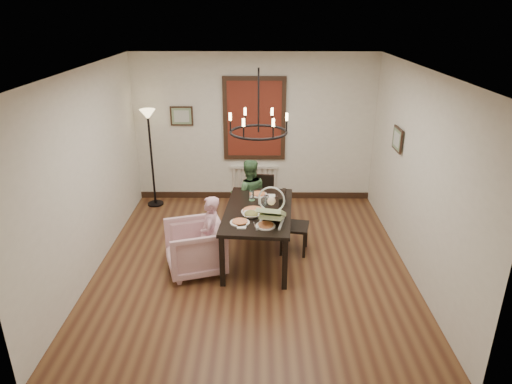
{
  "coord_description": "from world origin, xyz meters",
  "views": [
    {
      "loc": [
        0.11,
        -5.87,
        3.52
      ],
      "look_at": [
        0.05,
        0.21,
        1.05
      ],
      "focal_mm": 32.0,
      "sensor_mm": 36.0,
      "label": 1
    }
  ],
  "objects_px": {
    "dining_table": "(258,215)",
    "armchair": "(195,248)",
    "baby_bouncer": "(272,211)",
    "chair_right": "(294,223)",
    "elderly_woman": "(211,242)",
    "drinking_glass": "(264,202)",
    "chair_far": "(261,204)",
    "seated_man": "(249,202)",
    "floor_lamp": "(152,160)"
  },
  "relations": [
    {
      "from": "dining_table",
      "to": "baby_bouncer",
      "type": "xyz_separation_m",
      "value": [
        0.18,
        -0.43,
        0.26
      ]
    },
    {
      "from": "dining_table",
      "to": "floor_lamp",
      "type": "distance_m",
      "value": 2.82
    },
    {
      "from": "seated_man",
      "to": "baby_bouncer",
      "type": "bearing_deg",
      "value": 96.77
    },
    {
      "from": "baby_bouncer",
      "to": "chair_right",
      "type": "bearing_deg",
      "value": 71.71
    },
    {
      "from": "chair_right",
      "to": "armchair",
      "type": "xyz_separation_m",
      "value": [
        -1.44,
        -0.57,
        -0.12
      ]
    },
    {
      "from": "elderly_woman",
      "to": "seated_man",
      "type": "distance_m",
      "value": 1.43
    },
    {
      "from": "dining_table",
      "to": "drinking_glass",
      "type": "xyz_separation_m",
      "value": [
        0.09,
        0.14,
        0.15
      ]
    },
    {
      "from": "chair_right",
      "to": "seated_man",
      "type": "xyz_separation_m",
      "value": [
        -0.71,
        0.73,
        0.04
      ]
    },
    {
      "from": "armchair",
      "to": "elderly_woman",
      "type": "xyz_separation_m",
      "value": [
        0.23,
        -0.04,
        0.12
      ]
    },
    {
      "from": "chair_far",
      "to": "armchair",
      "type": "bearing_deg",
      "value": -118.94
    },
    {
      "from": "dining_table",
      "to": "chair_far",
      "type": "relative_size",
      "value": 1.91
    },
    {
      "from": "chair_far",
      "to": "drinking_glass",
      "type": "bearing_deg",
      "value": -80.33
    },
    {
      "from": "elderly_woman",
      "to": "floor_lamp",
      "type": "relative_size",
      "value": 0.53
    },
    {
      "from": "seated_man",
      "to": "drinking_glass",
      "type": "height_order",
      "value": "seated_man"
    },
    {
      "from": "chair_far",
      "to": "armchair",
      "type": "relative_size",
      "value": 1.15
    },
    {
      "from": "dining_table",
      "to": "chair_far",
      "type": "bearing_deg",
      "value": 92.36
    },
    {
      "from": "elderly_woman",
      "to": "baby_bouncer",
      "type": "distance_m",
      "value": 0.98
    },
    {
      "from": "floor_lamp",
      "to": "baby_bouncer",
      "type": "bearing_deg",
      "value": -48.14
    },
    {
      "from": "floor_lamp",
      "to": "chair_right",
      "type": "bearing_deg",
      "value": -35.14
    },
    {
      "from": "armchair",
      "to": "drinking_glass",
      "type": "relative_size",
      "value": 6.13
    },
    {
      "from": "armchair",
      "to": "drinking_glass",
      "type": "height_order",
      "value": "drinking_glass"
    },
    {
      "from": "elderly_woman",
      "to": "seated_man",
      "type": "height_order",
      "value": "seated_man"
    },
    {
      "from": "baby_bouncer",
      "to": "floor_lamp",
      "type": "height_order",
      "value": "floor_lamp"
    },
    {
      "from": "dining_table",
      "to": "armchair",
      "type": "height_order",
      "value": "dining_table"
    },
    {
      "from": "elderly_woman",
      "to": "floor_lamp",
      "type": "bearing_deg",
      "value": -148.15
    },
    {
      "from": "dining_table",
      "to": "drinking_glass",
      "type": "bearing_deg",
      "value": 62.18
    },
    {
      "from": "seated_man",
      "to": "drinking_glass",
      "type": "xyz_separation_m",
      "value": [
        0.25,
        -0.79,
        0.34
      ]
    },
    {
      "from": "chair_far",
      "to": "drinking_glass",
      "type": "height_order",
      "value": "drinking_glass"
    },
    {
      "from": "drinking_glass",
      "to": "baby_bouncer",
      "type": "bearing_deg",
      "value": -81.06
    },
    {
      "from": "armchair",
      "to": "floor_lamp",
      "type": "bearing_deg",
      "value": -172.4
    },
    {
      "from": "chair_far",
      "to": "seated_man",
      "type": "distance_m",
      "value": 0.21
    },
    {
      "from": "chair_far",
      "to": "floor_lamp",
      "type": "bearing_deg",
      "value": 159.3
    },
    {
      "from": "seated_man",
      "to": "elderly_woman",
      "type": "bearing_deg",
      "value": 62.19
    },
    {
      "from": "dining_table",
      "to": "seated_man",
      "type": "relative_size",
      "value": 1.71
    },
    {
      "from": "drinking_glass",
      "to": "floor_lamp",
      "type": "xyz_separation_m",
      "value": [
        -2.08,
        1.84,
        0.04
      ]
    },
    {
      "from": "chair_far",
      "to": "elderly_woman",
      "type": "height_order",
      "value": "elderly_woman"
    },
    {
      "from": "chair_far",
      "to": "seated_man",
      "type": "height_order",
      "value": "seated_man"
    },
    {
      "from": "elderly_woman",
      "to": "baby_bouncer",
      "type": "bearing_deg",
      "value": 90.73
    },
    {
      "from": "chair_far",
      "to": "baby_bouncer",
      "type": "height_order",
      "value": "baby_bouncer"
    },
    {
      "from": "drinking_glass",
      "to": "elderly_woman",
      "type": "bearing_deg",
      "value": -144.26
    },
    {
      "from": "elderly_woman",
      "to": "drinking_glass",
      "type": "bearing_deg",
      "value": 128.58
    },
    {
      "from": "chair_right",
      "to": "floor_lamp",
      "type": "relative_size",
      "value": 0.54
    },
    {
      "from": "dining_table",
      "to": "armchair",
      "type": "relative_size",
      "value": 2.21
    },
    {
      "from": "chair_far",
      "to": "chair_right",
      "type": "bearing_deg",
      "value": -50.35
    },
    {
      "from": "armchair",
      "to": "baby_bouncer",
      "type": "distance_m",
      "value": 1.24
    },
    {
      "from": "elderly_woman",
      "to": "baby_bouncer",
      "type": "xyz_separation_m",
      "value": [
        0.84,
        -0.03,
        0.49
      ]
    },
    {
      "from": "elderly_woman",
      "to": "floor_lamp",
      "type": "height_order",
      "value": "floor_lamp"
    },
    {
      "from": "elderly_woman",
      "to": "drinking_glass",
      "type": "distance_m",
      "value": 1.0
    },
    {
      "from": "dining_table",
      "to": "baby_bouncer",
      "type": "bearing_deg",
      "value": -62.78
    },
    {
      "from": "chair_right",
      "to": "armchair",
      "type": "relative_size",
      "value": 1.2
    }
  ]
}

